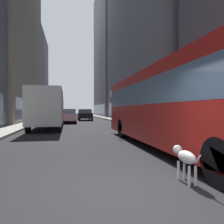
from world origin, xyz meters
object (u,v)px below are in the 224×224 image
(car_black_suv, at_px, (85,115))
(car_grey_wagon, at_px, (68,113))
(car_red_coupe, at_px, (58,114))
(dalmatian_dog, at_px, (185,157))
(car_blue_hatchback, at_px, (68,115))
(car_silver_sedan, at_px, (68,116))
(transit_bus, at_px, (173,103))
(box_truck, at_px, (48,108))

(car_black_suv, height_order, car_grey_wagon, same)
(car_black_suv, xyz_separation_m, car_red_coupe, (-4.00, 5.83, -0.00))
(car_black_suv, height_order, dalmatian_dog, car_black_suv)
(car_blue_hatchback, height_order, car_grey_wagon, same)
(car_red_coupe, xyz_separation_m, dalmatian_dog, (3.99, -33.21, -0.31))
(car_blue_hatchback, relative_size, car_silver_sedan, 1.03)
(transit_bus, relative_size, car_silver_sedan, 2.93)
(car_blue_hatchback, bearing_deg, car_silver_sedan, -90.00)
(car_blue_hatchback, bearing_deg, box_truck, -97.57)
(car_black_suv, relative_size, dalmatian_dog, 4.81)
(car_red_coupe, relative_size, box_truck, 0.57)
(car_blue_hatchback, relative_size, car_red_coupe, 0.95)
(car_grey_wagon, height_order, dalmatian_dog, car_grey_wagon)
(box_truck, bearing_deg, car_grey_wagon, 86.83)
(car_blue_hatchback, height_order, car_silver_sedan, same)
(car_blue_hatchback, xyz_separation_m, car_grey_wagon, (0.00, 16.81, 0.00))
(car_grey_wagon, height_order, box_truck, box_truck)
(car_blue_hatchback, relative_size, car_black_suv, 0.88)
(car_blue_hatchback, xyz_separation_m, car_silver_sedan, (0.00, -4.48, -0.00))
(car_silver_sedan, bearing_deg, box_truck, -101.94)
(car_black_suv, relative_size, car_red_coupe, 1.09)
(car_black_suv, bearing_deg, dalmatian_dog, -90.03)
(car_silver_sedan, height_order, car_red_coupe, same)
(car_blue_hatchback, distance_m, dalmatian_dog, 25.50)
(car_silver_sedan, bearing_deg, car_red_coupe, 97.41)
(car_silver_sedan, bearing_deg, dalmatian_dog, -83.49)
(car_black_suv, bearing_deg, transit_bus, -86.15)
(dalmatian_dog, bearing_deg, car_blue_hatchback, 95.37)
(transit_bus, height_order, car_red_coupe, transit_bus)
(car_grey_wagon, relative_size, dalmatian_dog, 4.33)
(car_red_coupe, bearing_deg, car_blue_hatchback, -78.44)
(car_silver_sedan, xyz_separation_m, car_black_suv, (2.40, 6.47, 0.01))
(car_red_coupe, distance_m, dalmatian_dog, 33.45)
(car_black_suv, distance_m, car_grey_wagon, 15.02)
(car_blue_hatchback, height_order, dalmatian_dog, car_blue_hatchback)
(transit_bus, height_order, car_silver_sedan, transit_bus)
(car_grey_wagon, xyz_separation_m, car_red_coupe, (-1.60, -8.99, -0.00))
(transit_bus, bearing_deg, box_truck, 119.97)
(car_silver_sedan, bearing_deg, car_blue_hatchback, 90.00)
(car_black_suv, bearing_deg, car_grey_wagon, 99.20)
(car_silver_sedan, height_order, dalmatian_dog, car_silver_sedan)
(transit_bus, bearing_deg, car_red_coupe, 100.72)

